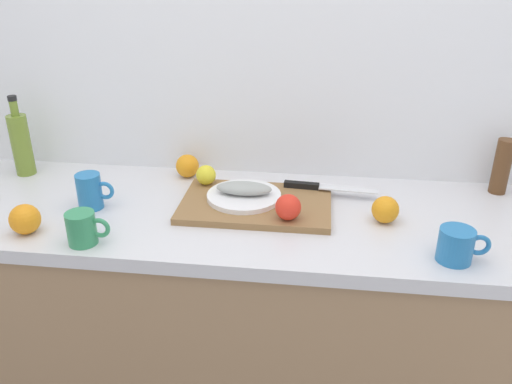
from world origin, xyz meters
TOP-DOWN VIEW (x-y plane):
  - back_wall at (0.00, 0.33)m, footprint 3.20×0.05m
  - kitchen_counter at (0.00, 0.00)m, footprint 2.00×0.60m
  - cutting_board at (-0.01, 0.03)m, footprint 0.44×0.29m
  - white_plate at (-0.04, 0.04)m, footprint 0.22×0.22m
  - fish_fillet at (-0.04, 0.04)m, footprint 0.17×0.07m
  - chef_knife at (0.18, 0.14)m, footprint 0.29×0.05m
  - lemon_0 at (-0.18, 0.13)m, footprint 0.06×0.06m
  - tomato_0 at (0.10, -0.07)m, footprint 0.07×0.07m
  - olive_oil_bottle at (-0.82, 0.19)m, footprint 0.06×0.06m
  - coffee_mug_0 at (0.52, -0.20)m, footprint 0.13×0.09m
  - coffee_mug_1 at (-0.43, -0.24)m, footprint 0.12×0.08m
  - coffee_mug_2 at (-0.49, -0.04)m, footprint 0.11×0.07m
  - orange_0 at (-0.26, 0.23)m, footprint 0.08×0.08m
  - orange_1 at (-0.61, -0.20)m, footprint 0.08×0.08m
  - orange_2 at (0.37, -0.02)m, footprint 0.08×0.08m
  - pepper_mill at (0.74, 0.23)m, footprint 0.05×0.05m

SIDE VIEW (x-z plane):
  - kitchen_counter at x=0.00m, z-range 0.00..0.90m
  - cutting_board at x=-0.01m, z-range 0.90..0.92m
  - white_plate at x=-0.04m, z-range 0.92..0.93m
  - chef_knife at x=0.18m, z-range 0.92..0.94m
  - orange_2 at x=0.37m, z-range 0.90..0.98m
  - orange_0 at x=-0.26m, z-range 0.90..0.98m
  - orange_1 at x=-0.61m, z-range 0.90..0.98m
  - coffee_mug_0 at x=0.52m, z-range 0.90..0.99m
  - coffee_mug_1 at x=-0.43m, z-range 0.90..0.99m
  - lemon_0 at x=-0.18m, z-range 0.92..0.98m
  - fish_fillet at x=-0.04m, z-range 0.94..0.97m
  - coffee_mug_2 at x=-0.49m, z-range 0.90..1.01m
  - tomato_0 at x=0.10m, z-range 0.92..0.99m
  - pepper_mill at x=0.74m, z-range 0.90..1.08m
  - olive_oil_bottle at x=-0.82m, z-range 0.87..1.15m
  - back_wall at x=0.00m, z-range 0.00..2.50m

